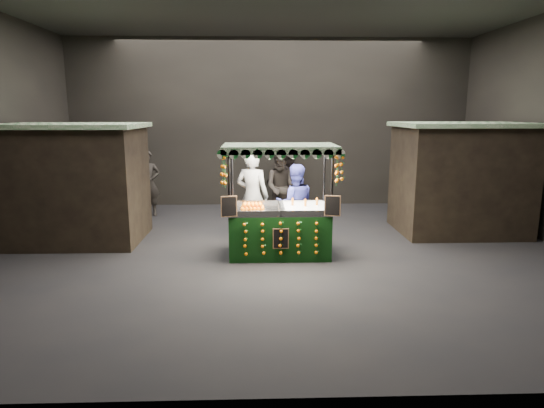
{
  "coord_description": "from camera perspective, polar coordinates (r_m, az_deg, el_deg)",
  "views": [
    {
      "loc": [
        -0.41,
        -9.19,
        2.85
      ],
      "look_at": [
        -0.1,
        0.18,
        0.97
      ],
      "focal_mm": 30.52,
      "sensor_mm": 36.0,
      "label": 1
    }
  ],
  "objects": [
    {
      "name": "juice_stall",
      "position": [
        9.22,
        1.0,
        -2.23
      ],
      "size": [
        2.29,
        1.35,
        2.22
      ],
      "color": "black",
      "rests_on": "ground"
    },
    {
      "name": "shopper_1",
      "position": [
        11.7,
        1.28,
        1.98
      ],
      "size": [
        0.98,
        0.79,
        1.89
      ],
      "rotation": [
        0.0,
        0.0,
        -0.09
      ],
      "color": "#2C2724",
      "rests_on": "ground"
    },
    {
      "name": "shopper_3",
      "position": [
        13.73,
        2.03,
        3.2
      ],
      "size": [
        1.28,
        1.32,
        1.81
      ],
      "rotation": [
        0.0,
        0.0,
        0.84
      ],
      "color": "black",
      "rests_on": "ground"
    },
    {
      "name": "shopper_0",
      "position": [
        13.19,
        -15.05,
        2.49
      ],
      "size": [
        0.73,
        0.56,
        1.82
      ],
      "rotation": [
        0.0,
        0.0,
        0.2
      ],
      "color": "black",
      "rests_on": "ground"
    },
    {
      "name": "neighbour_stall_right",
      "position": [
        11.82,
        22.15,
        3.01
      ],
      "size": [
        3.0,
        2.2,
        2.6
      ],
      "color": "black",
      "rests_on": "ground"
    },
    {
      "name": "shopper_4",
      "position": [
        13.14,
        -19.88,
        2.35
      ],
      "size": [
        1.1,
        1.06,
        1.9
      ],
      "rotation": [
        0.0,
        0.0,
        3.84
      ],
      "color": "black",
      "rests_on": "ground"
    },
    {
      "name": "market_hall",
      "position": [
        9.21,
        0.65,
        14.66
      ],
      "size": [
        12.1,
        10.1,
        5.05
      ],
      "color": "black",
      "rests_on": "ground"
    },
    {
      "name": "ground",
      "position": [
        9.63,
        0.6,
        -5.87
      ],
      "size": [
        12.0,
        12.0,
        0.0
      ],
      "primitive_type": "plane",
      "color": "black",
      "rests_on": "ground"
    },
    {
      "name": "vendor_blue",
      "position": [
        10.03,
        2.85,
        -0.03
      ],
      "size": [
        0.88,
        0.71,
        1.75
      ],
      "rotation": [
        0.0,
        0.0,
        3.2
      ],
      "color": "navy",
      "rests_on": "ground"
    },
    {
      "name": "shopper_5",
      "position": [
        13.84,
        18.9,
        2.93
      ],
      "size": [
        1.36,
        1.86,
        1.94
      ],
      "rotation": [
        0.0,
        0.0,
        2.07
      ],
      "color": "#2C2724",
      "rests_on": "ground"
    },
    {
      "name": "shopper_2",
      "position": [
        13.01,
        1.29,
        2.52
      ],
      "size": [
        1.08,
        0.86,
        1.71
      ],
      "rotation": [
        0.0,
        0.0,
        2.62
      ],
      "color": "black",
      "rests_on": "ground"
    },
    {
      "name": "neighbour_stall_left",
      "position": [
        11.05,
        -23.09,
        2.42
      ],
      "size": [
        3.0,
        2.2,
        2.6
      ],
      "color": "black",
      "rests_on": "ground"
    },
    {
      "name": "vendor_grey",
      "position": [
        10.22,
        -2.43,
        0.96
      ],
      "size": [
        0.85,
        0.69,
        2.02
      ],
      "rotation": [
        0.0,
        0.0,
        2.81
      ],
      "color": "gray",
      "rests_on": "ground"
    }
  ]
}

